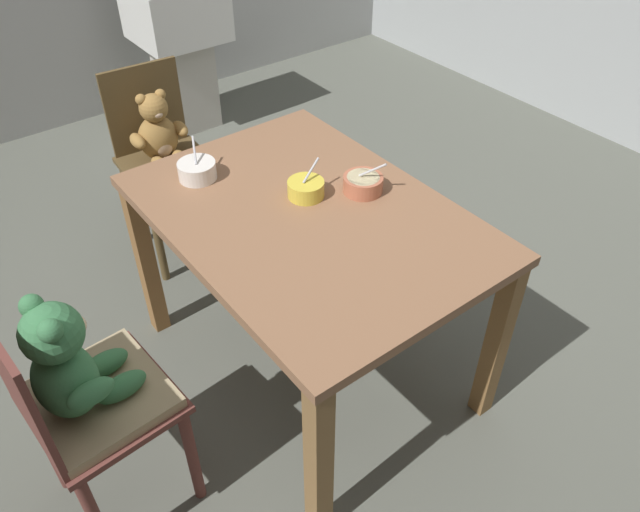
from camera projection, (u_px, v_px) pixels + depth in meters
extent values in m
cube|color=#5A5C53|center=(310.00, 366.00, 2.47)|extent=(5.20, 5.20, 0.04)
cube|color=#885E41|center=(308.00, 217.00, 2.00)|extent=(1.18, 0.83, 0.04)
cube|color=brown|center=(146.00, 262.00, 2.39)|extent=(0.06, 0.06, 0.70)
cube|color=olive|center=(319.00, 465.00, 1.72)|extent=(0.06, 0.06, 0.70)
cube|color=#8E5E34|center=(303.00, 195.00, 2.74)|extent=(0.06, 0.06, 0.70)
cube|color=olive|center=(496.00, 343.00, 2.07)|extent=(0.06, 0.06, 0.70)
cube|color=brown|center=(103.00, 403.00, 1.75)|extent=(0.41, 0.40, 0.02)
cube|color=brown|center=(16.00, 387.00, 1.52)|extent=(0.35, 0.04, 0.41)
cylinder|color=brown|center=(192.00, 455.00, 1.89)|extent=(0.04, 0.04, 0.45)
cylinder|color=brown|center=(139.00, 391.00, 2.07)|extent=(0.04, 0.04, 0.45)
cylinder|color=brown|center=(49.00, 445.00, 1.92)|extent=(0.04, 0.04, 0.45)
cube|color=tan|center=(100.00, 397.00, 1.73)|extent=(0.38, 0.37, 0.03)
ellipsoid|color=#3B7949|center=(66.00, 380.00, 1.62)|extent=(0.20, 0.18, 0.22)
ellipsoid|color=beige|center=(86.00, 372.00, 1.65)|extent=(0.11, 0.06, 0.13)
sphere|color=#3B7949|center=(52.00, 333.00, 1.51)|extent=(0.16, 0.16, 0.16)
ellipsoid|color=beige|center=(75.00, 325.00, 1.55)|extent=(0.07, 0.06, 0.05)
sphere|color=#3B7949|center=(50.00, 331.00, 1.44)|extent=(0.06, 0.06, 0.06)
sphere|color=#3B7949|center=(31.00, 306.00, 1.50)|extent=(0.06, 0.06, 0.06)
ellipsoid|color=#3B7949|center=(91.00, 393.00, 1.55)|extent=(0.07, 0.13, 0.06)
ellipsoid|color=#3B7949|center=(55.00, 344.00, 1.67)|extent=(0.07, 0.13, 0.06)
ellipsoid|color=#3B7949|center=(122.00, 387.00, 1.70)|extent=(0.08, 0.15, 0.07)
ellipsoid|color=#3B7949|center=(104.00, 364.00, 1.76)|extent=(0.08, 0.15, 0.07)
cube|color=brown|center=(168.00, 166.00, 2.71)|extent=(0.40, 0.39, 0.02)
cube|color=brown|center=(144.00, 108.00, 2.70)|extent=(0.04, 0.34, 0.38)
cylinder|color=brown|center=(158.00, 239.00, 2.70)|extent=(0.04, 0.04, 0.45)
cylinder|color=brown|center=(222.00, 216.00, 2.83)|extent=(0.04, 0.04, 0.45)
cylinder|color=brown|center=(132.00, 204.00, 2.90)|extent=(0.04, 0.04, 0.45)
cylinder|color=brown|center=(192.00, 184.00, 3.03)|extent=(0.04, 0.04, 0.45)
ellipsoid|color=olive|center=(158.00, 138.00, 2.69)|extent=(0.16, 0.18, 0.20)
ellipsoid|color=beige|center=(163.00, 144.00, 2.66)|extent=(0.06, 0.10, 0.12)
sphere|color=olive|center=(153.00, 108.00, 2.59)|extent=(0.12, 0.12, 0.12)
ellipsoid|color=beige|center=(158.00, 114.00, 2.57)|extent=(0.05, 0.05, 0.04)
sphere|color=olive|center=(141.00, 99.00, 2.55)|extent=(0.05, 0.05, 0.05)
sphere|color=olive|center=(160.00, 94.00, 2.58)|extent=(0.05, 0.05, 0.05)
ellipsoid|color=olive|center=(138.00, 141.00, 2.61)|extent=(0.12, 0.06, 0.06)
ellipsoid|color=olive|center=(180.00, 129.00, 2.70)|extent=(0.12, 0.06, 0.06)
ellipsoid|color=olive|center=(160.00, 165.00, 2.64)|extent=(0.13, 0.07, 0.06)
ellipsoid|color=olive|center=(180.00, 159.00, 2.68)|extent=(0.13, 0.07, 0.06)
cylinder|color=white|center=(197.00, 170.00, 2.12)|extent=(0.13, 0.13, 0.06)
cylinder|color=white|center=(198.00, 177.00, 2.14)|extent=(0.07, 0.07, 0.01)
cylinder|color=beige|center=(196.00, 164.00, 2.10)|extent=(0.11, 0.11, 0.01)
cylinder|color=#BCBCC1|center=(194.00, 150.00, 2.10)|extent=(0.08, 0.05, 0.07)
ellipsoid|color=#BCBCC1|center=(196.00, 167.00, 2.10)|extent=(0.04, 0.03, 0.01)
cylinder|color=gold|center=(306.00, 189.00, 2.04)|extent=(0.12, 0.12, 0.06)
cylinder|color=gold|center=(306.00, 195.00, 2.05)|extent=(0.07, 0.07, 0.01)
cylinder|color=beige|center=(306.00, 183.00, 2.03)|extent=(0.10, 0.10, 0.01)
cylinder|color=#BCBCC1|center=(311.00, 170.00, 2.02)|extent=(0.03, 0.08, 0.06)
ellipsoid|color=#BCBCC1|center=(304.00, 185.00, 2.02)|extent=(0.03, 0.04, 0.01)
cylinder|color=#BC684B|center=(363.00, 184.00, 2.06)|extent=(0.13, 0.13, 0.06)
cylinder|color=#BC684B|center=(363.00, 190.00, 2.08)|extent=(0.07, 0.07, 0.01)
cylinder|color=beige|center=(363.00, 178.00, 2.05)|extent=(0.11, 0.11, 0.01)
cylinder|color=#BCBCC1|center=(373.00, 170.00, 2.02)|extent=(0.08, 0.06, 0.07)
ellipsoid|color=#BCBCC1|center=(360.00, 178.00, 2.05)|extent=(0.04, 0.04, 0.01)
cube|color=#B7B2A8|center=(186.00, 83.00, 3.80)|extent=(0.27, 0.29, 0.55)
cube|color=white|center=(175.00, 11.00, 3.52)|extent=(0.46, 0.49, 0.32)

